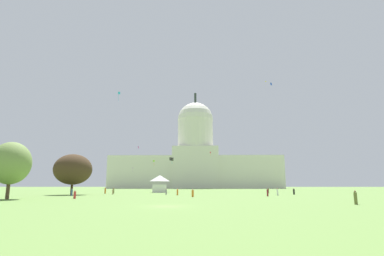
{
  "coord_description": "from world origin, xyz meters",
  "views": [
    {
      "loc": [
        3.96,
        -37.34,
        2.48
      ],
      "look_at": [
        1.13,
        78.21,
        24.06
      ],
      "focal_mm": 28.64,
      "sensor_mm": 36.0,
      "label": 1
    }
  ],
  "objects_px": {
    "person_maroon_mid_center": "(268,193)",
    "kite_magenta_mid": "(138,147)",
    "tree_west_mid": "(73,169)",
    "kite_black_low": "(171,159)",
    "person_grey_back_center": "(166,192)",
    "kite_violet_low": "(132,169)",
    "kite_gold_high": "(265,82)",
    "person_orange_near_tree_east": "(193,193)",
    "person_olive_lawn_far_right": "(114,191)",
    "kite_blue_high": "(271,84)",
    "person_denim_front_right": "(72,192)",
    "kite_lime_low": "(154,161)",
    "person_black_back_right": "(294,192)",
    "kite_cyan_high": "(119,94)",
    "person_olive_mid_left": "(356,198)",
    "person_orange_back_left": "(105,191)",
    "event_tent": "(160,184)",
    "person_red_edge_east": "(75,195)",
    "kite_red_mid": "(210,153)",
    "tree_west_near": "(11,163)",
    "person_orange_front_center": "(177,192)",
    "person_white_aisle_center": "(277,192)",
    "person_tan_edge_west": "(113,192)",
    "person_olive_near_tent": "(268,191)",
    "capitol_building": "(195,159)"
  },
  "relations": [
    {
      "from": "person_maroon_mid_center",
      "to": "kite_magenta_mid",
      "type": "distance_m",
      "value": 126.92
    },
    {
      "from": "person_tan_edge_west",
      "to": "kite_red_mid",
      "type": "distance_m",
      "value": 125.41
    },
    {
      "from": "person_grey_back_center",
      "to": "person_maroon_mid_center",
      "type": "relative_size",
      "value": 0.9
    },
    {
      "from": "tree_west_mid",
      "to": "person_olive_mid_left",
      "type": "distance_m",
      "value": 65.71
    },
    {
      "from": "person_black_back_right",
      "to": "kite_magenta_mid",
      "type": "distance_m",
      "value": 119.99
    },
    {
      "from": "event_tent",
      "to": "tree_west_mid",
      "type": "xyz_separation_m",
      "value": [
        -19.34,
        -25.87,
        3.56
      ]
    },
    {
      "from": "person_olive_mid_left",
      "to": "person_olive_near_tent",
      "type": "bearing_deg",
      "value": -115.2
    },
    {
      "from": "tree_west_mid",
      "to": "person_olive_near_tent",
      "type": "height_order",
      "value": "tree_west_mid"
    },
    {
      "from": "person_grey_back_center",
      "to": "kite_violet_low",
      "type": "distance_m",
      "value": 111.21
    },
    {
      "from": "person_olive_lawn_far_right",
      "to": "kite_gold_high",
      "type": "bearing_deg",
      "value": -143.81
    },
    {
      "from": "tree_west_near",
      "to": "person_denim_front_right",
      "type": "bearing_deg",
      "value": 76.52
    },
    {
      "from": "tree_west_mid",
      "to": "person_red_edge_east",
      "type": "distance_m",
      "value": 24.97
    },
    {
      "from": "person_orange_front_center",
      "to": "kite_black_low",
      "type": "bearing_deg",
      "value": 12.14
    },
    {
      "from": "person_denim_front_right",
      "to": "kite_lime_low",
      "type": "relative_size",
      "value": 0.52
    },
    {
      "from": "tree_west_near",
      "to": "person_orange_front_center",
      "type": "xyz_separation_m",
      "value": [
        28.56,
        22.87,
        -5.61
      ]
    },
    {
      "from": "kite_gold_high",
      "to": "person_orange_near_tree_east",
      "type": "bearing_deg",
      "value": -18.85
    },
    {
      "from": "person_denim_front_right",
      "to": "kite_cyan_high",
      "type": "height_order",
      "value": "kite_cyan_high"
    },
    {
      "from": "person_orange_back_left",
      "to": "person_white_aisle_center",
      "type": "distance_m",
      "value": 49.1
    },
    {
      "from": "kite_red_mid",
      "to": "person_tan_edge_west",
      "type": "bearing_deg",
      "value": -114.56
    },
    {
      "from": "person_grey_back_center",
      "to": "kite_magenta_mid",
      "type": "distance_m",
      "value": 107.87
    },
    {
      "from": "person_orange_near_tree_east",
      "to": "person_denim_front_right",
      "type": "xyz_separation_m",
      "value": [
        -28.37,
        5.83,
        0.03
      ]
    },
    {
      "from": "kite_blue_high",
      "to": "kite_gold_high",
      "type": "relative_size",
      "value": 1.13
    },
    {
      "from": "person_black_back_right",
      "to": "person_orange_near_tree_east",
      "type": "xyz_separation_m",
      "value": [
        -26.52,
        -17.24,
        0.0
      ]
    },
    {
      "from": "tree_west_mid",
      "to": "person_maroon_mid_center",
      "type": "distance_m",
      "value": 49.29
    },
    {
      "from": "tree_west_mid",
      "to": "person_orange_front_center",
      "type": "relative_size",
      "value": 7.97
    },
    {
      "from": "person_olive_mid_left",
      "to": "person_orange_back_left",
      "type": "xyz_separation_m",
      "value": [
        -48.04,
        50.18,
        -0.01
      ]
    },
    {
      "from": "capitol_building",
      "to": "person_maroon_mid_center",
      "type": "distance_m",
      "value": 162.34
    },
    {
      "from": "person_tan_edge_west",
      "to": "person_black_back_right",
      "type": "bearing_deg",
      "value": -45.81
    },
    {
      "from": "person_black_back_right",
      "to": "person_white_aisle_center",
      "type": "distance_m",
      "value": 9.67
    },
    {
      "from": "kite_blue_high",
      "to": "tree_west_near",
      "type": "bearing_deg",
      "value": 66.54
    },
    {
      "from": "person_olive_mid_left",
      "to": "kite_magenta_mid",
      "type": "relative_size",
      "value": 1.2
    },
    {
      "from": "event_tent",
      "to": "person_tan_edge_west",
      "type": "height_order",
      "value": "event_tent"
    },
    {
      "from": "person_olive_mid_left",
      "to": "person_red_edge_east",
      "type": "bearing_deg",
      "value": -44.79
    },
    {
      "from": "kite_magenta_mid",
      "to": "kite_red_mid",
      "type": "xyz_separation_m",
      "value": [
        44.25,
        19.42,
        -1.38
      ]
    },
    {
      "from": "person_olive_mid_left",
      "to": "kite_red_mid",
      "type": "relative_size",
      "value": 0.6
    },
    {
      "from": "kite_violet_low",
      "to": "person_black_back_right",
      "type": "bearing_deg",
      "value": 48.42
    },
    {
      "from": "event_tent",
      "to": "person_grey_back_center",
      "type": "height_order",
      "value": "event_tent"
    },
    {
      "from": "tree_west_mid",
      "to": "person_red_edge_east",
      "type": "bearing_deg",
      "value": -66.04
    },
    {
      "from": "person_orange_back_left",
      "to": "kite_black_low",
      "type": "xyz_separation_m",
      "value": [
        17.38,
        22.57,
        11.19
      ]
    },
    {
      "from": "person_olive_mid_left",
      "to": "person_orange_near_tree_east",
      "type": "bearing_deg",
      "value": -73.73
    },
    {
      "from": "person_olive_lawn_far_right",
      "to": "kite_blue_high",
      "type": "bearing_deg",
      "value": -156.78
    },
    {
      "from": "tree_west_mid",
      "to": "person_olive_lawn_far_right",
      "type": "bearing_deg",
      "value": 61.72
    },
    {
      "from": "tree_west_mid",
      "to": "person_white_aisle_center",
      "type": "xyz_separation_m",
      "value": [
        51.78,
        -3.24,
        -5.67
      ]
    },
    {
      "from": "person_black_back_right",
      "to": "kite_cyan_high",
      "type": "xyz_separation_m",
      "value": [
        -54.3,
        22.98,
        34.38
      ]
    },
    {
      "from": "person_white_aisle_center",
      "to": "kite_lime_low",
      "type": "bearing_deg",
      "value": 115.86
    },
    {
      "from": "tree_west_mid",
      "to": "kite_black_low",
      "type": "xyz_separation_m",
      "value": [
        22.47,
        34.49,
        5.51
      ]
    },
    {
      "from": "person_olive_lawn_far_right",
      "to": "kite_magenta_mid",
      "type": "relative_size",
      "value": 1.11
    },
    {
      "from": "person_maroon_mid_center",
      "to": "kite_blue_high",
      "type": "xyz_separation_m",
      "value": [
        16.16,
        57.99,
        45.05
      ]
    },
    {
      "from": "person_olive_mid_left",
      "to": "kite_black_low",
      "type": "bearing_deg",
      "value": -91.58
    },
    {
      "from": "person_black_back_right",
      "to": "person_olive_mid_left",
      "type": "distance_m",
      "value": 42.72
    }
  ]
}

